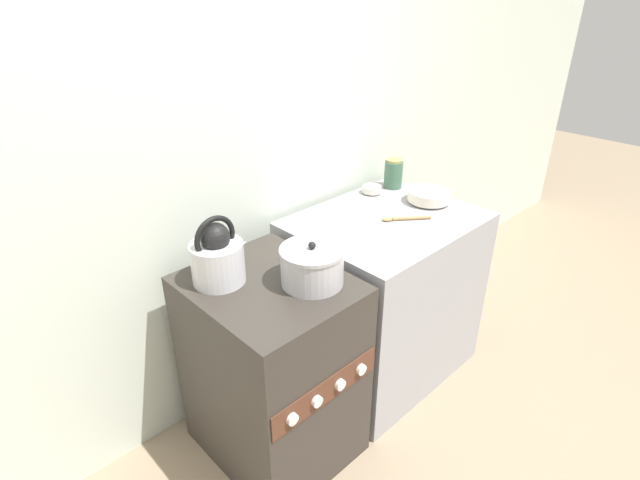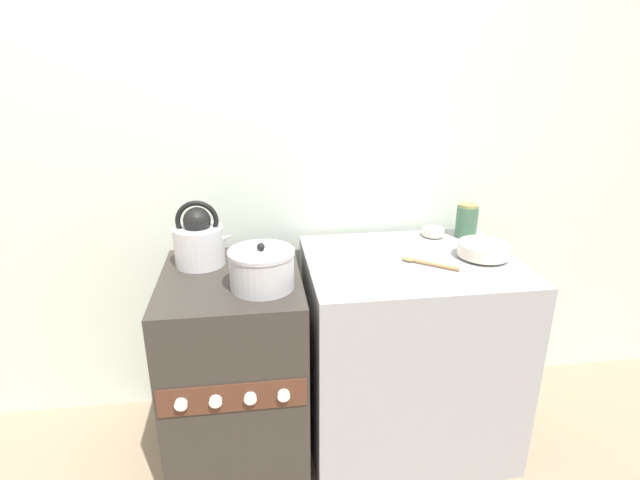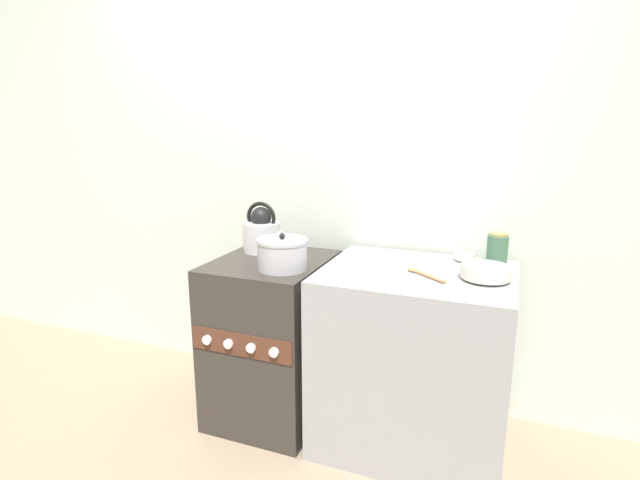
{
  "view_description": "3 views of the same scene",
  "coord_description": "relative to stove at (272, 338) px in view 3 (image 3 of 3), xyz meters",
  "views": [
    {
      "loc": [
        -0.94,
        -0.94,
        1.83
      ],
      "look_at": [
        0.24,
        0.28,
        0.94
      ],
      "focal_mm": 28.0,
      "sensor_mm": 36.0,
      "label": 1
    },
    {
      "loc": [
        0.1,
        -1.45,
        1.62
      ],
      "look_at": [
        0.35,
        0.34,
        0.95
      ],
      "focal_mm": 28.0,
      "sensor_mm": 36.0,
      "label": 2
    },
    {
      "loc": [
        1.1,
        -1.81,
        1.51
      ],
      "look_at": [
        0.26,
        0.33,
        0.96
      ],
      "focal_mm": 28.0,
      "sensor_mm": 36.0,
      "label": 3
    }
  ],
  "objects": [
    {
      "name": "counter",
      "position": [
        0.72,
        0.03,
        0.01
      ],
      "size": [
        0.85,
        0.67,
        0.85
      ],
      "color": "#99999E",
      "rests_on": "ground_plane"
    },
    {
      "name": "enamel_bowl",
      "position": [
        1.01,
        0.0,
        0.47
      ],
      "size": [
        0.21,
        0.21,
        0.06
      ],
      "color": "beige",
      "rests_on": "counter"
    },
    {
      "name": "stove",
      "position": [
        0.0,
        0.0,
        0.0
      ],
      "size": [
        0.53,
        0.64,
        0.83
      ],
      "color": "#332D28",
      "rests_on": "ground_plane"
    },
    {
      "name": "wall_back",
      "position": [
        0.0,
        0.43,
        0.83
      ],
      "size": [
        7.0,
        0.06,
        2.5
      ],
      "color": "silver",
      "rests_on": "ground_plane"
    },
    {
      "name": "ground_plane",
      "position": [
        0.0,
        -0.31,
        -0.42
      ],
      "size": [
        12.0,
        12.0,
        0.0
      ],
      "primitive_type": "plane",
      "color": "gray"
    },
    {
      "name": "cooking_pot",
      "position": [
        0.12,
        -0.11,
        0.49
      ],
      "size": [
        0.24,
        0.24,
        0.17
      ],
      "color": "#B2B2B7",
      "rests_on": "stove"
    },
    {
      "name": "storage_jar",
      "position": [
        1.04,
        0.25,
        0.51
      ],
      "size": [
        0.09,
        0.09,
        0.15
      ],
      "color": "#3F664C",
      "rests_on": "counter"
    },
    {
      "name": "small_ceramic_bowl",
      "position": [
        0.9,
        0.27,
        0.46
      ],
      "size": [
        0.1,
        0.1,
        0.04
      ],
      "color": "beige",
      "rests_on": "counter"
    },
    {
      "name": "kettle",
      "position": [
        -0.12,
        0.14,
        0.52
      ],
      "size": [
        0.24,
        0.2,
        0.26
      ],
      "color": "silver",
      "rests_on": "stove"
    },
    {
      "name": "wooden_spoon",
      "position": [
        0.76,
        -0.03,
        0.44
      ],
      "size": [
        0.19,
        0.16,
        0.02
      ],
      "color": "#A37A4C",
      "rests_on": "counter"
    }
  ]
}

